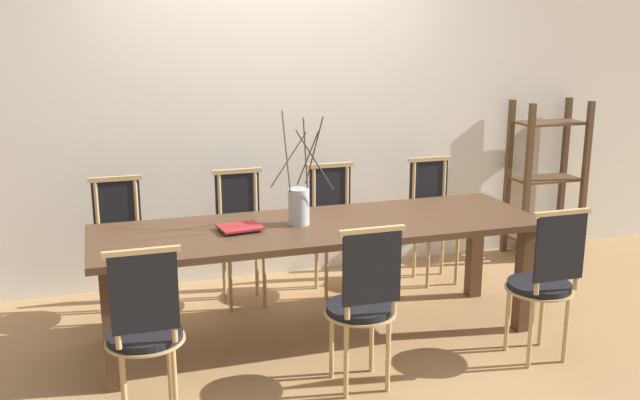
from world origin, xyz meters
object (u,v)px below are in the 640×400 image
(chair_near_center, at_px, (545,278))
(vase_centerpiece, at_px, (299,204))
(shelving_rack, at_px, (546,179))
(book_stack, at_px, (240,228))
(chair_far_center, at_px, (335,224))
(dining_table, at_px, (320,239))

(chair_near_center, bearing_deg, vase_centerpiece, 148.95)
(chair_near_center, bearing_deg, shelving_rack, 55.41)
(vase_centerpiece, xyz_separation_m, shelving_rack, (2.39, 0.95, -0.20))
(shelving_rack, bearing_deg, book_stack, -160.64)
(chair_far_center, xyz_separation_m, vase_centerpiece, (-0.46, -0.67, 0.35))
(chair_far_center, bearing_deg, dining_table, 64.55)
(book_stack, bearing_deg, dining_table, -1.59)
(chair_far_center, bearing_deg, book_stack, 40.05)
(dining_table, xyz_separation_m, chair_far_center, (0.34, 0.70, -0.13))
(chair_near_center, relative_size, chair_far_center, 1.00)
(vase_centerpiece, relative_size, book_stack, 2.56)
(book_stack, xyz_separation_m, shelving_rack, (2.76, 0.97, -0.10))
(vase_centerpiece, distance_m, book_stack, 0.38)
(book_stack, bearing_deg, shelving_rack, 19.36)
(chair_far_center, bearing_deg, shelving_rack, -171.83)
(chair_far_center, height_order, book_stack, chair_far_center)
(dining_table, height_order, vase_centerpiece, vase_centerpiece)
(chair_near_center, distance_m, book_stack, 1.77)
(shelving_rack, bearing_deg, chair_far_center, -171.83)
(chair_near_center, height_order, book_stack, chair_near_center)
(vase_centerpiece, xyz_separation_m, book_stack, (-0.37, -0.02, -0.11))
(chair_near_center, bearing_deg, book_stack, 155.76)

